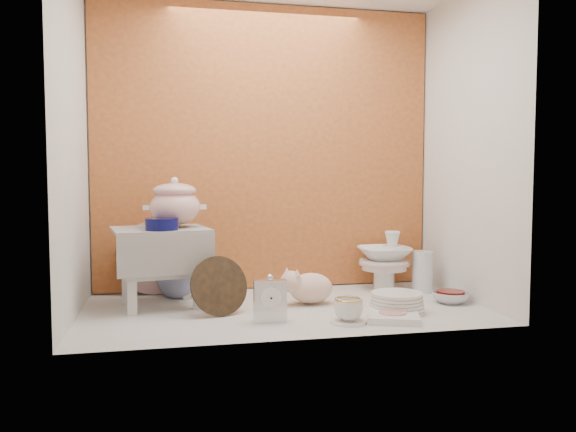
{
  "coord_description": "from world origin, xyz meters",
  "views": [
    {
      "loc": [
        -0.52,
        -2.5,
        0.6
      ],
      "look_at": [
        0.02,
        0.02,
        0.42
      ],
      "focal_mm": 35.48,
      "sensor_mm": 36.0,
      "label": 1
    }
  ],
  "objects_px": {
    "porcelain_tower": "(384,261)",
    "mantel_clock": "(270,299)",
    "dinner_plate_stack": "(397,302)",
    "floral_platter": "(155,258)",
    "blue_white_vase": "(180,271)",
    "crystal_bowl": "(451,297)",
    "plush_pig": "(311,287)",
    "step_stool": "(161,267)",
    "gold_rim_teacup": "(348,309)",
    "soup_tureen": "(175,202)"
  },
  "relations": [
    {
      "from": "porcelain_tower",
      "to": "mantel_clock",
      "type": "bearing_deg",
      "value": -143.18
    },
    {
      "from": "mantel_clock",
      "to": "dinner_plate_stack",
      "type": "bearing_deg",
      "value": 7.21
    },
    {
      "from": "floral_platter",
      "to": "blue_white_vase",
      "type": "relative_size",
      "value": 1.49
    },
    {
      "from": "dinner_plate_stack",
      "to": "crystal_bowl",
      "type": "bearing_deg",
      "value": 20.52
    },
    {
      "from": "mantel_clock",
      "to": "plush_pig",
      "type": "height_order",
      "value": "mantel_clock"
    },
    {
      "from": "step_stool",
      "to": "dinner_plate_stack",
      "type": "distance_m",
      "value": 1.08
    },
    {
      "from": "step_stool",
      "to": "floral_platter",
      "type": "distance_m",
      "value": 0.28
    },
    {
      "from": "crystal_bowl",
      "to": "dinner_plate_stack",
      "type": "bearing_deg",
      "value": -159.48
    },
    {
      "from": "blue_white_vase",
      "to": "mantel_clock",
      "type": "relative_size",
      "value": 1.29
    },
    {
      "from": "gold_rim_teacup",
      "to": "dinner_plate_stack",
      "type": "bearing_deg",
      "value": 25.67
    },
    {
      "from": "plush_pig",
      "to": "dinner_plate_stack",
      "type": "xyz_separation_m",
      "value": [
        0.33,
        -0.24,
        -0.03
      ]
    },
    {
      "from": "plush_pig",
      "to": "blue_white_vase",
      "type": "bearing_deg",
      "value": 166.2
    },
    {
      "from": "floral_platter",
      "to": "mantel_clock",
      "type": "height_order",
      "value": "floral_platter"
    },
    {
      "from": "soup_tureen",
      "to": "crystal_bowl",
      "type": "xyz_separation_m",
      "value": [
        1.27,
        -0.25,
        -0.45
      ]
    },
    {
      "from": "floral_platter",
      "to": "step_stool",
      "type": "bearing_deg",
      "value": -83.03
    },
    {
      "from": "blue_white_vase",
      "to": "porcelain_tower",
      "type": "distance_m",
      "value": 1.06
    },
    {
      "from": "soup_tureen",
      "to": "gold_rim_teacup",
      "type": "xyz_separation_m",
      "value": [
        0.69,
        -0.5,
        -0.42
      ]
    },
    {
      "from": "plush_pig",
      "to": "porcelain_tower",
      "type": "bearing_deg",
      "value": 41.33
    },
    {
      "from": "dinner_plate_stack",
      "to": "crystal_bowl",
      "type": "distance_m",
      "value": 0.35
    },
    {
      "from": "soup_tureen",
      "to": "mantel_clock",
      "type": "bearing_deg",
      "value": -48.58
    },
    {
      "from": "gold_rim_teacup",
      "to": "porcelain_tower",
      "type": "distance_m",
      "value": 0.73
    },
    {
      "from": "dinner_plate_stack",
      "to": "gold_rim_teacup",
      "type": "bearing_deg",
      "value": -154.33
    },
    {
      "from": "soup_tureen",
      "to": "porcelain_tower",
      "type": "distance_m",
      "value": 1.13
    },
    {
      "from": "step_stool",
      "to": "gold_rim_teacup",
      "type": "height_order",
      "value": "step_stool"
    },
    {
      "from": "floral_platter",
      "to": "porcelain_tower",
      "type": "distance_m",
      "value": 1.19
    },
    {
      "from": "blue_white_vase",
      "to": "dinner_plate_stack",
      "type": "height_order",
      "value": "blue_white_vase"
    },
    {
      "from": "gold_rim_teacup",
      "to": "blue_white_vase",
      "type": "bearing_deg",
      "value": 134.47
    },
    {
      "from": "step_stool",
      "to": "blue_white_vase",
      "type": "relative_size",
      "value": 1.67
    },
    {
      "from": "gold_rim_teacup",
      "to": "porcelain_tower",
      "type": "xyz_separation_m",
      "value": [
        0.4,
        0.61,
        0.1
      ]
    },
    {
      "from": "floral_platter",
      "to": "crystal_bowl",
      "type": "height_order",
      "value": "floral_platter"
    },
    {
      "from": "floral_platter",
      "to": "plush_pig",
      "type": "height_order",
      "value": "floral_platter"
    },
    {
      "from": "plush_pig",
      "to": "step_stool",
      "type": "bearing_deg",
      "value": -175.3
    },
    {
      "from": "gold_rim_teacup",
      "to": "porcelain_tower",
      "type": "relative_size",
      "value": 0.38
    },
    {
      "from": "step_stool",
      "to": "mantel_clock",
      "type": "xyz_separation_m",
      "value": [
        0.44,
        -0.39,
        -0.08
      ]
    },
    {
      "from": "step_stool",
      "to": "floral_platter",
      "type": "height_order",
      "value": "floral_platter"
    },
    {
      "from": "step_stool",
      "to": "soup_tureen",
      "type": "height_order",
      "value": "soup_tureen"
    },
    {
      "from": "gold_rim_teacup",
      "to": "crystal_bowl",
      "type": "height_order",
      "value": "gold_rim_teacup"
    },
    {
      "from": "mantel_clock",
      "to": "porcelain_tower",
      "type": "xyz_separation_m",
      "value": [
        0.71,
        0.53,
        0.06
      ]
    },
    {
      "from": "dinner_plate_stack",
      "to": "mantel_clock",
      "type": "bearing_deg",
      "value": -175.15
    },
    {
      "from": "plush_pig",
      "to": "gold_rim_teacup",
      "type": "xyz_separation_m",
      "value": [
        0.07,
        -0.37,
        -0.02
      ]
    },
    {
      "from": "soup_tureen",
      "to": "plush_pig",
      "type": "bearing_deg",
      "value": -12.41
    },
    {
      "from": "mantel_clock",
      "to": "crystal_bowl",
      "type": "distance_m",
      "value": 0.92
    },
    {
      "from": "floral_platter",
      "to": "porcelain_tower",
      "type": "bearing_deg",
      "value": -6.91
    },
    {
      "from": "step_stool",
      "to": "plush_pig",
      "type": "distance_m",
      "value": 0.7
    },
    {
      "from": "floral_platter",
      "to": "mantel_clock",
      "type": "distance_m",
      "value": 0.83
    },
    {
      "from": "mantel_clock",
      "to": "plush_pig",
      "type": "relative_size",
      "value": 0.74
    },
    {
      "from": "plush_pig",
      "to": "dinner_plate_stack",
      "type": "relative_size",
      "value": 1.09
    },
    {
      "from": "gold_rim_teacup",
      "to": "floral_platter",
      "type": "bearing_deg",
      "value": 136.35
    },
    {
      "from": "soup_tureen",
      "to": "crystal_bowl",
      "type": "height_order",
      "value": "soup_tureen"
    },
    {
      "from": "blue_white_vase",
      "to": "floral_platter",
      "type": "bearing_deg",
      "value": 148.46
    }
  ]
}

